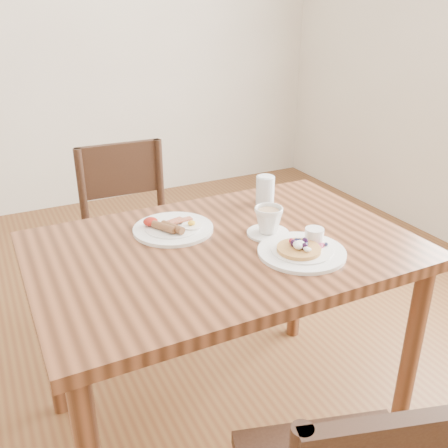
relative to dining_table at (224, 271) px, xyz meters
The scene contains 7 objects.
ground 0.65m from the dining_table, ahead, with size 5.00×5.00×0.00m, color brown.
dining_table is the anchor object (origin of this frame).
chair_far 0.76m from the dining_table, 97.26° to the left, with size 0.43×0.43×0.88m.
pancake_plate 0.27m from the dining_table, 41.24° to the right, with size 0.27×0.27×0.06m.
breakfast_plate 0.23m from the dining_table, 123.56° to the left, with size 0.27×0.27×0.04m.
teacup_saucer 0.22m from the dining_table, ahead, with size 0.14×0.14×0.10m.
water_glass 0.41m from the dining_table, 39.04° to the left, with size 0.07×0.07×0.11m, color silver.
Camera 1 is at (-0.64, -1.27, 1.46)m, focal length 40.00 mm.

